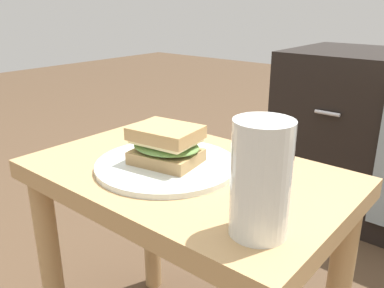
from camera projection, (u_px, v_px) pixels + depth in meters
side_table at (186, 214)px, 0.74m from camera, size 0.56×0.36×0.46m
plate at (167, 165)px, 0.71m from camera, size 0.25×0.25×0.01m
sandwich_front at (166, 145)px, 0.70m from camera, size 0.14×0.12×0.07m
beer_glass at (261, 182)px, 0.49m from camera, size 0.07×0.07×0.15m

